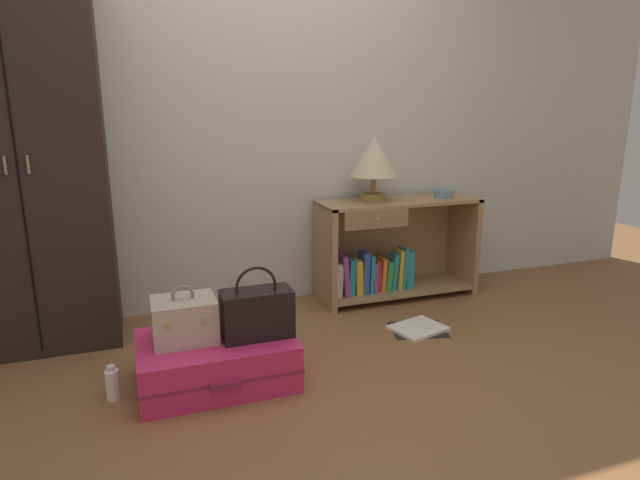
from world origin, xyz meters
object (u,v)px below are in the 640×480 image
at_px(bowl, 443,193).
at_px(suitcase_large, 216,360).
at_px(open_book_on_floor, 418,329).
at_px(bookshelf, 390,251).
at_px(handbag, 257,312).
at_px(bottle, 113,384).
at_px(table_lamp, 374,158).
at_px(wardrobe, 25,160).
at_px(train_case, 184,319).

relative_size(bowl, suitcase_large, 0.18).
bearing_deg(open_book_on_floor, bookshelf, 80.13).
height_order(suitcase_large, handbag, handbag).
bearing_deg(bottle, suitcase_large, -0.01).
xyz_separation_m(table_lamp, handbag, (-1.02, -0.87, -0.62)).
distance_m(wardrobe, table_lamp, 2.05).
xyz_separation_m(wardrobe, table_lamp, (2.05, 0.04, -0.06)).
height_order(wardrobe, handbag, wardrobe).
bearing_deg(open_book_on_floor, handbag, -166.01).
xyz_separation_m(suitcase_large, train_case, (-0.14, 0.03, 0.22)).
height_order(bookshelf, bowl, bowl).
bearing_deg(bookshelf, bowl, -2.92).
relative_size(table_lamp, train_case, 1.47).
xyz_separation_m(wardrobe, open_book_on_floor, (2.08, -0.57, -1.03)).
height_order(bookshelf, bottle, bookshelf).
xyz_separation_m(bowl, bottle, (-2.22, -0.80, -0.64)).
bearing_deg(bottle, table_lamp, 26.03).
bearing_deg(bottle, handbag, -3.90).
height_order(wardrobe, suitcase_large, wardrobe).
bearing_deg(bookshelf, table_lamp, 178.35).
bearing_deg(handbag, train_case, 167.98).
bearing_deg(open_book_on_floor, suitcase_large, -170.21).
relative_size(bowl, handbag, 0.37).
bearing_deg(handbag, bottle, 176.10).
relative_size(bookshelf, bowl, 8.54).
bearing_deg(wardrobe, bowl, 0.46).
bearing_deg(handbag, wardrobe, 141.38).
xyz_separation_m(table_lamp, open_book_on_floor, (0.03, -0.61, -0.97)).
bearing_deg(wardrobe, train_case, -47.16).
bearing_deg(bowl, wardrobe, -179.54).
xyz_separation_m(wardrobe, suitcase_large, (0.84, -0.78, -0.92)).
xyz_separation_m(table_lamp, bowl, (0.53, -0.02, -0.26)).
xyz_separation_m(bookshelf, open_book_on_floor, (-0.11, -0.61, -0.32)).
bearing_deg(bottle, bowl, 19.83).
bearing_deg(suitcase_large, train_case, 169.46).
bearing_deg(handbag, table_lamp, 40.63).
relative_size(table_lamp, bowl, 3.31).
bearing_deg(bookshelf, bottle, -155.77).
bearing_deg(open_book_on_floor, train_case, -172.19).
bearing_deg(bookshelf, suitcase_large, -148.66).
height_order(bottle, open_book_on_floor, bottle).
height_order(wardrobe, table_lamp, wardrobe).
bearing_deg(table_lamp, bookshelf, -1.65).
bearing_deg(table_lamp, wardrobe, -178.75).
xyz_separation_m(bookshelf, bottle, (-1.83, -0.82, -0.25)).
bearing_deg(train_case, handbag, -12.02).
bearing_deg(suitcase_large, handbag, -13.02).
bearing_deg(table_lamp, open_book_on_floor, -87.24).
relative_size(table_lamp, suitcase_large, 0.58).
bearing_deg(suitcase_large, wardrobe, 136.97).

